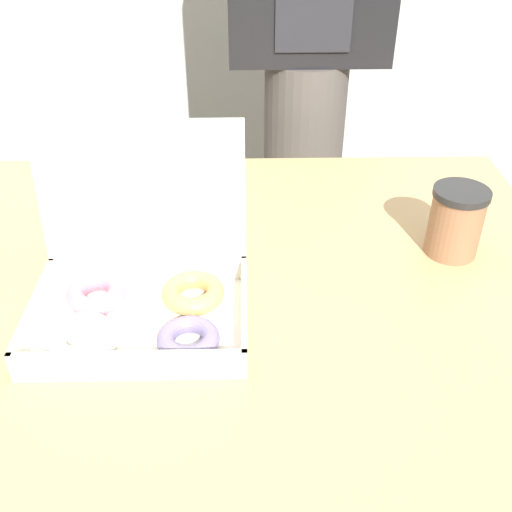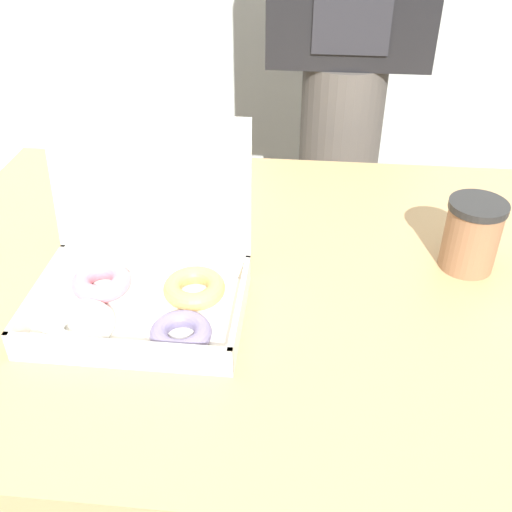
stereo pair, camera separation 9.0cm
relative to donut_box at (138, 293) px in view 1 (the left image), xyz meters
name	(u,v)px [view 1 (the left image)]	position (x,y,z in m)	size (l,w,h in m)	color
table	(240,416)	(0.15, 0.11, -0.41)	(1.17, 0.90, 0.72)	tan
donut_box	(138,293)	(0.00, 0.00, 0.00)	(0.32, 0.26, 0.27)	white
coffee_cup	(456,221)	(0.53, 0.17, 0.02)	(0.10, 0.10, 0.12)	#8C6042
person_customer	(308,51)	(0.33, 0.84, 0.12)	(0.40, 0.22, 1.64)	#4C4742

